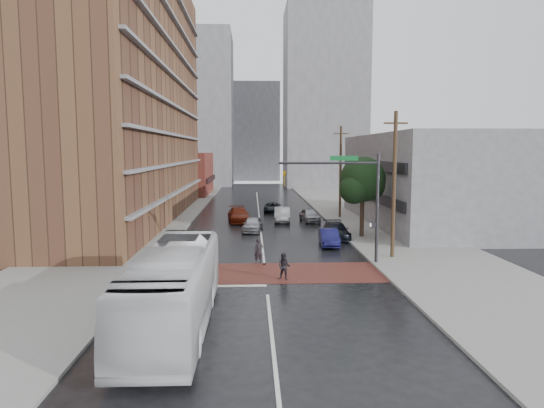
{
  "coord_description": "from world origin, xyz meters",
  "views": [
    {
      "loc": [
        -0.75,
        -28.22,
        7.38
      ],
      "look_at": [
        0.67,
        6.91,
        3.5
      ],
      "focal_mm": 32.0,
      "sensor_mm": 36.0,
      "label": 1
    }
  ],
  "objects": [
    {
      "name": "sidewalk_west",
      "position": [
        -11.5,
        25.0,
        0.07
      ],
      "size": [
        9.0,
        90.0,
        0.15
      ],
      "primitive_type": "cube",
      "color": "gray",
      "rests_on": "ground"
    },
    {
      "name": "distant_tower_west",
      "position": [
        -14.0,
        78.0,
        16.0
      ],
      "size": [
        18.0,
        16.0,
        32.0
      ],
      "primitive_type": "cube",
      "color": "gray",
      "rests_on": "ground"
    },
    {
      "name": "car_travel_b",
      "position": [
        2.34,
        21.63,
        0.75
      ],
      "size": [
        1.87,
        4.65,
        1.5
      ],
      "primitive_type": "imported",
      "rotation": [
        0.0,
        0.0,
        -0.06
      ],
      "color": "#B4B8BD",
      "rests_on": "ground"
    },
    {
      "name": "distant_tower_center",
      "position": [
        0.0,
        95.0,
        12.0
      ],
      "size": [
        12.0,
        10.0,
        24.0
      ],
      "primitive_type": "cube",
      "color": "gray",
      "rests_on": "ground"
    },
    {
      "name": "utility_pole_near",
      "position": [
        8.8,
        4.0,
        5.14
      ],
      "size": [
        1.6,
        0.26,
        10.0
      ],
      "color": "#473321",
      "rests_on": "ground"
    },
    {
      "name": "distant_tower_east",
      "position": [
        14.0,
        72.0,
        18.0
      ],
      "size": [
        16.0,
        14.0,
        36.0
      ],
      "primitive_type": "cube",
      "color": "gray",
      "rests_on": "ground"
    },
    {
      "name": "car_travel_a",
      "position": [
        -0.75,
        15.63,
        0.69
      ],
      "size": [
        2.17,
        4.23,
        1.38
      ],
      "primitive_type": "imported",
      "rotation": [
        0.0,
        0.0,
        -0.14
      ],
      "color": "#A5A7AC",
      "rests_on": "ground"
    },
    {
      "name": "building_east",
      "position": [
        16.5,
        20.0,
        4.5
      ],
      "size": [
        11.0,
        26.0,
        9.0
      ],
      "primitive_type": "cube",
      "color": "gray",
      "rests_on": "ground"
    },
    {
      "name": "pedestrian_b",
      "position": [
        1.04,
        -1.12,
        0.77
      ],
      "size": [
        0.92,
        0.83,
        1.55
      ],
      "primitive_type": "imported",
      "rotation": [
        0.0,
        0.0,
        -0.39
      ],
      "color": "black",
      "rests_on": "ground"
    },
    {
      "name": "car_parked_far",
      "position": [
        5.2,
        21.56,
        0.69
      ],
      "size": [
        2.12,
        4.22,
        1.38
      ],
      "primitive_type": "imported",
      "rotation": [
        0.0,
        0.0,
        0.13
      ],
      "color": "#96989D",
      "rests_on": "ground"
    },
    {
      "name": "car_parked_near",
      "position": [
        5.2,
        8.76,
        0.65
      ],
      "size": [
        1.61,
        4.04,
        1.31
      ],
      "primitive_type": "imported",
      "rotation": [
        0.0,
        0.0,
        -0.06
      ],
      "color": "#16164D",
      "rests_on": "ground"
    },
    {
      "name": "apartment_block",
      "position": [
        -14.0,
        24.0,
        14.0
      ],
      "size": [
        10.0,
        44.0,
        28.0
      ],
      "primitive_type": "cube",
      "color": "brown",
      "rests_on": "ground"
    },
    {
      "name": "street_tree",
      "position": [
        8.52,
        12.03,
        4.73
      ],
      "size": [
        4.2,
        4.1,
        6.9
      ],
      "color": "#332319",
      "rests_on": "ground"
    },
    {
      "name": "pedestrian_a",
      "position": [
        -0.36,
        3.0,
        0.83
      ],
      "size": [
        0.65,
        0.47,
        1.66
      ],
      "primitive_type": "imported",
      "rotation": [
        0.0,
        0.0,
        0.12
      ],
      "color": "black",
      "rests_on": "ground"
    },
    {
      "name": "ground",
      "position": [
        0.0,
        0.0,
        0.0
      ],
      "size": [
        160.0,
        160.0,
        0.0
      ],
      "primitive_type": "plane",
      "color": "black",
      "rests_on": "ground"
    },
    {
      "name": "crosswalk",
      "position": [
        0.0,
        0.5,
        0.01
      ],
      "size": [
        14.0,
        5.0,
        0.02
      ],
      "primitive_type": "cube",
      "color": "maroon",
      "rests_on": "ground"
    },
    {
      "name": "suv_travel",
      "position": [
        1.63,
        29.43,
        0.59
      ],
      "size": [
        2.27,
        4.38,
        1.18
      ],
      "primitive_type": "imported",
      "rotation": [
        0.0,
        0.0,
        -0.07
      ],
      "color": "black",
      "rests_on": "ground"
    },
    {
      "name": "transit_bus",
      "position": [
        -4.04,
        -8.27,
        1.69
      ],
      "size": [
        2.84,
        12.13,
        3.38
      ],
      "primitive_type": "imported",
      "rotation": [
        0.0,
        0.0,
        0.0
      ],
      "color": "silver",
      "rests_on": "ground"
    },
    {
      "name": "sidewalk_east",
      "position": [
        11.5,
        25.0,
        0.07
      ],
      "size": [
        9.0,
        90.0,
        0.15
      ],
      "primitive_type": "cube",
      "color": "gray",
      "rests_on": "ground"
    },
    {
      "name": "storefront_west",
      "position": [
        -12.0,
        54.0,
        3.5
      ],
      "size": [
        8.0,
        16.0,
        7.0
      ],
      "primitive_type": "cube",
      "color": "maroon",
      "rests_on": "ground"
    },
    {
      "name": "car_travel_c",
      "position": [
        -2.16,
        21.69,
        0.74
      ],
      "size": [
        2.72,
        5.34,
        1.48
      ],
      "primitive_type": "imported",
      "rotation": [
        0.0,
        0.0,
        0.13
      ],
      "color": "maroon",
      "rests_on": "ground"
    },
    {
      "name": "signal_mast",
      "position": [
        5.85,
        2.5,
        4.73
      ],
      "size": [
        6.5,
        0.3,
        7.2
      ],
      "color": "#2D2D33",
      "rests_on": "ground"
    },
    {
      "name": "car_parked_mid",
      "position": [
        6.3,
        11.86,
        0.67
      ],
      "size": [
        1.9,
        4.64,
        1.34
      ],
      "primitive_type": "imported",
      "rotation": [
        0.0,
        0.0,
        0.0
      ],
      "color": "black",
      "rests_on": "ground"
    },
    {
      "name": "utility_pole_far",
      "position": [
        8.8,
        24.0,
        5.14
      ],
      "size": [
        1.6,
        0.26,
        10.0
      ],
      "color": "#473321",
      "rests_on": "ground"
    }
  ]
}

